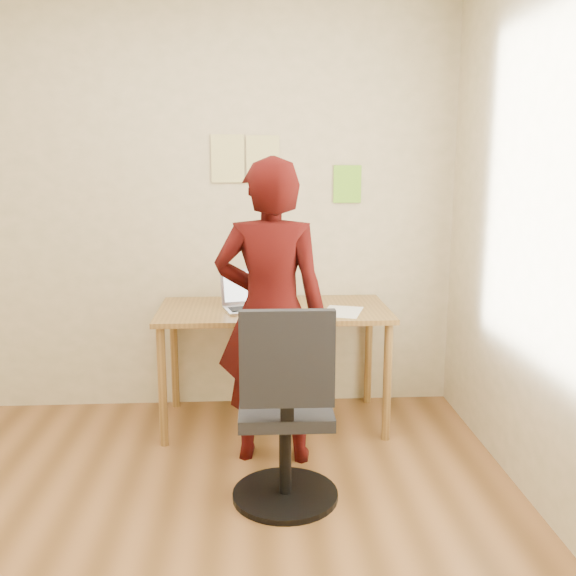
{
  "coord_description": "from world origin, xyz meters",
  "views": [
    {
      "loc": [
        0.41,
        -2.43,
        1.63
      ],
      "look_at": [
        0.61,
        0.95,
        0.95
      ],
      "focal_mm": 40.0,
      "sensor_mm": 36.0,
      "label": 1
    }
  ],
  "objects": [
    {
      "name": "person",
      "position": [
        0.51,
        0.9,
        0.83
      ],
      "size": [
        0.64,
        0.46,
        1.65
      ],
      "primitive_type": "imported",
      "rotation": [
        0.0,
        0.0,
        3.04
      ],
      "color": "#340807",
      "rests_on": "ground"
    },
    {
      "name": "wall_note_mid",
      "position": [
        0.5,
        1.74,
        1.63
      ],
      "size": [
        0.21,
        0.0,
        0.3
      ],
      "primitive_type": "cube",
      "color": "#DDD484",
      "rests_on": "room"
    },
    {
      "name": "wall_note_right",
      "position": [
        1.04,
        1.74,
        1.47
      ],
      "size": [
        0.18,
        0.0,
        0.24
      ],
      "primitive_type": "cube",
      "color": "#7BCF2E",
      "rests_on": "room"
    },
    {
      "name": "paper_sheet",
      "position": [
        0.95,
        1.26,
        0.74
      ],
      "size": [
        0.3,
        0.36,
        0.0
      ],
      "primitive_type": "cube",
      "rotation": [
        0.0,
        0.0,
        -0.31
      ],
      "color": "white",
      "rests_on": "desk"
    },
    {
      "name": "office_chair",
      "position": [
        0.56,
        0.38,
        0.43
      ],
      "size": [
        0.52,
        0.52,
        1.0
      ],
      "rotation": [
        0.0,
        0.0,
        -0.01
      ],
      "color": "black",
      "rests_on": "ground"
    },
    {
      "name": "wall_note_left",
      "position": [
        0.27,
        1.74,
        1.64
      ],
      "size": [
        0.21,
        0.0,
        0.3
      ],
      "primitive_type": "cube",
      "color": "#DDD484",
      "rests_on": "room"
    },
    {
      "name": "room",
      "position": [
        0.0,
        0.0,
        1.35
      ],
      "size": [
        3.58,
        3.58,
        2.78
      ],
      "color": "brown",
      "rests_on": "ground"
    },
    {
      "name": "laptop",
      "position": [
        0.4,
        1.38,
        0.79
      ],
      "size": [
        0.37,
        0.35,
        0.23
      ],
      "rotation": [
        0.0,
        0.0,
        0.24
      ],
      "color": "silver",
      "rests_on": "desk"
    },
    {
      "name": "phone",
      "position": [
        0.82,
        1.21,
        0.75
      ],
      "size": [
        0.08,
        0.14,
        0.01
      ],
      "rotation": [
        0.0,
        0.0,
        0.1
      ],
      "color": "black",
      "rests_on": "desk"
    },
    {
      "name": "desk",
      "position": [
        0.55,
        1.38,
        0.65
      ],
      "size": [
        1.4,
        0.7,
        0.74
      ],
      "color": "olive",
      "rests_on": "ground"
    }
  ]
}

